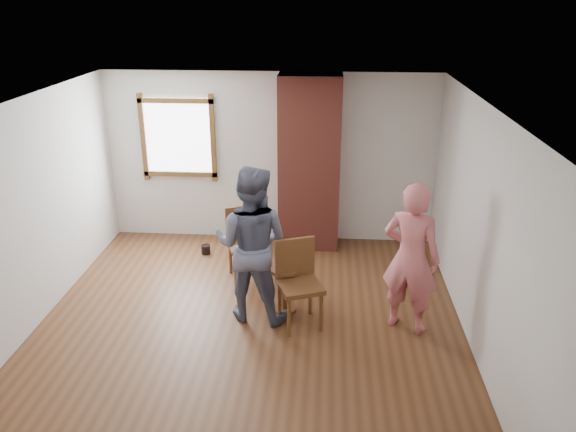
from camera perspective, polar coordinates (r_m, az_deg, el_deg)
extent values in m
plane|color=brown|center=(6.63, -4.09, -11.78)|extent=(5.50, 5.50, 0.00)
cube|color=silver|center=(8.58, -1.79, 5.86)|extent=(5.00, 0.04, 2.60)
cube|color=silver|center=(6.83, -25.66, -0.69)|extent=(0.04, 5.50, 2.60)
cube|color=silver|center=(6.17, 19.22, -2.00)|extent=(0.04, 5.50, 2.60)
cube|color=white|center=(5.62, -4.81, 10.84)|extent=(5.00, 5.50, 0.04)
cube|color=brown|center=(8.72, -11.12, 7.76)|extent=(1.14, 0.06, 1.34)
cube|color=white|center=(8.74, -11.09, 7.79)|extent=(1.00, 0.02, 1.20)
cube|color=#A04638|center=(8.30, 2.17, 5.31)|extent=(0.90, 0.50, 2.60)
cylinder|color=#CBAE92|center=(8.57, -4.36, -2.03)|extent=(0.35, 0.35, 0.40)
cylinder|color=black|center=(8.52, -8.35, -3.37)|extent=(0.17, 0.17, 0.14)
cube|color=brown|center=(7.59, -4.32, -2.97)|extent=(0.58, 0.58, 0.05)
cylinder|color=brown|center=(7.50, -5.35, -5.38)|extent=(0.04, 0.04, 0.49)
cylinder|color=brown|center=(7.57, -2.60, -5.05)|extent=(0.04, 0.04, 0.49)
cylinder|color=brown|center=(7.83, -5.87, -4.19)|extent=(0.04, 0.04, 0.49)
cylinder|color=brown|center=(7.89, -3.23, -3.88)|extent=(0.04, 0.04, 0.49)
cube|color=brown|center=(7.68, -4.69, -0.69)|extent=(0.44, 0.20, 0.49)
cube|color=brown|center=(6.51, 1.24, -7.14)|extent=(0.61, 0.61, 0.06)
cylinder|color=brown|center=(6.43, 0.08, -10.17)|extent=(0.05, 0.05, 0.51)
cylinder|color=brown|center=(6.54, 3.37, -9.65)|extent=(0.05, 0.05, 0.51)
cylinder|color=brown|center=(6.75, -0.85, -8.50)|extent=(0.05, 0.05, 0.51)
cylinder|color=brown|center=(6.85, 2.28, -8.03)|extent=(0.05, 0.05, 0.51)
cube|color=brown|center=(6.58, 0.69, -4.32)|extent=(0.46, 0.21, 0.51)
cylinder|color=brown|center=(6.76, -0.36, -5.32)|extent=(0.40, 0.40, 0.04)
cylinder|color=brown|center=(6.90, -0.35, -7.47)|extent=(0.06, 0.06, 0.54)
cylinder|color=brown|center=(7.03, -0.35, -9.42)|extent=(0.28, 0.28, 0.03)
cylinder|color=white|center=(6.75, -0.36, -5.14)|extent=(0.18, 0.18, 0.01)
cube|color=white|center=(6.73, -0.27, -4.89)|extent=(0.08, 0.07, 0.06)
imported|color=#15183A|center=(6.52, -3.74, -2.87)|extent=(1.04, 0.88, 1.89)
imported|color=#D96C71|center=(6.44, 12.38, -4.21)|extent=(0.77, 0.66, 1.79)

